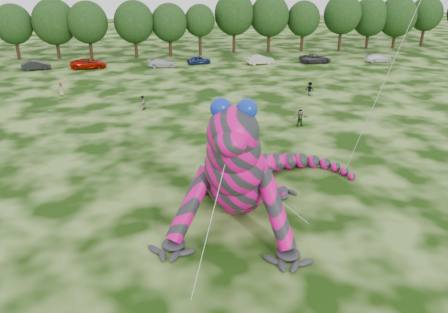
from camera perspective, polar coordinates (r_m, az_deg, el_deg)
ground at (r=26.62m, az=10.76°, el=-9.94°), size 240.00×240.00×0.00m
inflatable_gecko at (r=27.33m, az=2.22°, el=1.45°), size 18.82×20.52×8.46m
tree_4 at (r=82.60m, az=-25.68°, el=14.44°), size 6.22×5.60×9.06m
tree_5 at (r=80.88m, az=-21.19°, el=15.26°), size 7.16×6.44×9.80m
tree_6 at (r=78.36m, az=-17.26°, el=15.43°), size 6.52×5.86×9.49m
tree_7 at (r=77.99m, az=-11.60°, el=15.94°), size 6.68×6.01×9.48m
tree_8 at (r=78.31m, az=-7.13°, el=16.06°), size 6.14×5.53×8.94m
tree_9 at (r=79.16m, az=-3.17°, el=16.18°), size 5.27×4.74×8.68m
tree_10 at (r=81.28m, az=1.34°, el=17.05°), size 7.09×6.38×10.50m
tree_11 at (r=82.43m, az=5.95°, el=16.88°), size 7.01×6.31×10.07m
tree_12 at (r=83.98m, az=10.28°, el=16.39°), size 5.99×5.39×8.97m
tree_13 at (r=86.05m, az=15.10°, el=16.53°), size 6.83×6.15×10.13m
tree_14 at (r=90.31m, az=18.45°, el=16.22°), size 6.82×6.14×9.40m
tree_15 at (r=91.93m, az=21.61°, el=15.98°), size 7.17×6.45×9.63m
tree_16 at (r=97.02m, az=24.77°, el=15.74°), size 6.26×5.63×9.37m
car_1 at (r=73.57m, az=-23.33°, el=10.89°), size 4.40×2.21×1.38m
car_2 at (r=71.87m, az=-17.28°, el=11.52°), size 5.59×2.88×1.51m
car_3 at (r=70.30m, az=-8.07°, el=11.99°), size 4.47×1.98×1.28m
car_4 at (r=72.09m, az=-3.29°, el=12.46°), size 3.99×2.25×1.28m
car_5 at (r=72.13m, az=4.79°, el=12.50°), size 4.57×2.12×1.45m
car_6 at (r=74.38m, az=11.83°, el=12.42°), size 5.28×2.79×1.42m
car_7 at (r=77.92m, az=19.48°, el=12.03°), size 4.37×1.84×1.26m
spectator_2 at (r=54.74m, az=11.15°, el=8.66°), size 1.18×1.18×1.64m
spectator_1 at (r=48.92m, az=-10.60°, el=6.90°), size 0.92×0.98×1.59m
spectator_5 at (r=43.73m, az=9.92°, el=5.02°), size 1.56×0.50×1.68m
spectator_4 at (r=57.12m, az=-20.52°, el=8.19°), size 0.76×0.50×1.55m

